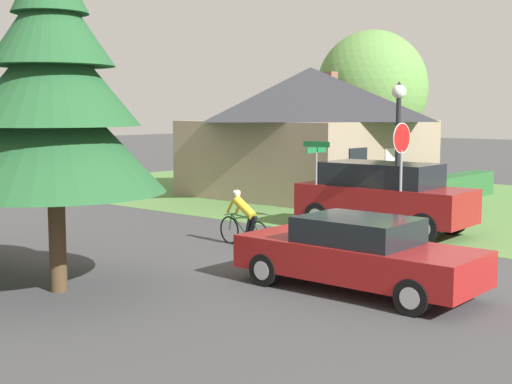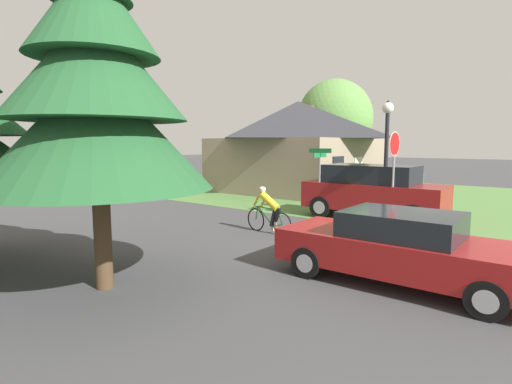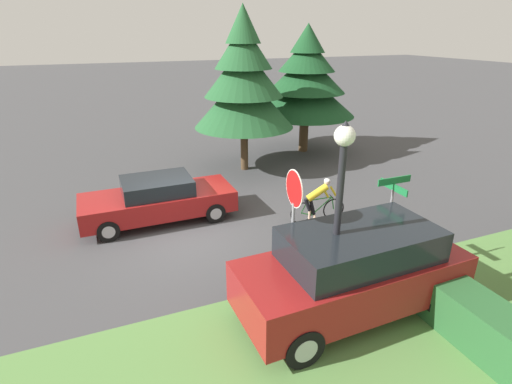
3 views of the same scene
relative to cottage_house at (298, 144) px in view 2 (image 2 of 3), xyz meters
The scene contains 12 objects.
ground_plane 14.67m from the cottage_house, 138.59° to the right, with size 140.00×140.00×0.00m, color #424244.
grass_verge_right 6.16m from the cottage_house, 85.21° to the right, with size 16.00×36.00×0.01m, color #568442.
cottage_house is the anchor object (origin of this frame).
hedge_row 5.90m from the cottage_house, 99.63° to the right, with size 10.99×0.90×0.94m, color #285B2D.
sedan_left_lane 15.99m from the cottage_house, 140.44° to the right, with size 1.89×4.66×1.40m.
cyclist 11.84m from the cottage_house, 151.76° to the right, with size 0.44×1.80×1.42m.
parked_suv_right 9.57m from the cottage_house, 131.14° to the right, with size 2.10×4.85×1.94m.
stop_sign 10.74m from the cottage_house, 131.04° to the right, with size 0.79×0.07×3.07m.
street_lamp 9.82m from the cottage_house, 129.71° to the right, with size 0.39×0.39×4.15m.
street_name_sign 9.06m from the cottage_house, 142.56° to the right, with size 0.90×0.90×2.52m.
conifer_tall_near 16.98m from the cottage_house, 159.80° to the right, with size 4.09×4.09×6.56m.
deciduous_tree_right 5.83m from the cottage_house, ahead, with size 5.16×5.16×7.10m.
Camera 2 is at (-8.99, -3.01, 2.69)m, focal length 28.00 mm.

